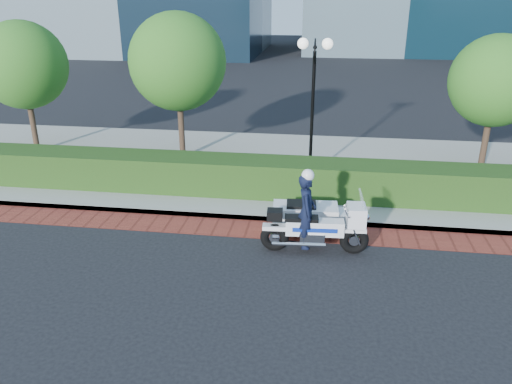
# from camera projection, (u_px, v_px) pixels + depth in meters

# --- Properties ---
(ground) EXTENTS (120.00, 120.00, 0.00)m
(ground) POSITION_uv_depth(u_px,v_px,m) (255.00, 259.00, 11.23)
(ground) COLOR black
(ground) RESTS_ON ground
(brick_strip) EXTENTS (60.00, 1.00, 0.01)m
(brick_strip) POSITION_uv_depth(u_px,v_px,m) (264.00, 230.00, 12.60)
(brick_strip) COLOR maroon
(brick_strip) RESTS_ON ground
(sidewalk) EXTENTS (60.00, 8.00, 0.15)m
(sidewalk) POSITION_uv_depth(u_px,v_px,m) (280.00, 169.00, 16.70)
(sidewalk) COLOR gray
(sidewalk) RESTS_ON ground
(hedge_main) EXTENTS (18.00, 1.20, 1.00)m
(hedge_main) POSITION_uv_depth(u_px,v_px,m) (273.00, 177.00, 14.29)
(hedge_main) COLOR #123311
(hedge_main) RESTS_ON sidewalk
(lamppost) EXTENTS (1.02, 0.70, 4.21)m
(lamppost) POSITION_uv_depth(u_px,v_px,m) (313.00, 87.00, 14.76)
(lamppost) COLOR black
(lamppost) RESTS_ON sidewalk
(tree_a) EXTENTS (3.00, 3.00, 4.58)m
(tree_a) POSITION_uv_depth(u_px,v_px,m) (23.00, 65.00, 17.14)
(tree_a) COLOR #332319
(tree_a) RESTS_ON sidewalk
(tree_b) EXTENTS (3.20, 3.20, 4.89)m
(tree_b) POSITION_uv_depth(u_px,v_px,m) (178.00, 62.00, 16.35)
(tree_b) COLOR #332319
(tree_b) RESTS_ON sidewalk
(tree_c) EXTENTS (2.80, 2.80, 4.30)m
(tree_c) POSITION_uv_depth(u_px,v_px,m) (496.00, 81.00, 15.21)
(tree_c) COLOR #332319
(tree_c) RESTS_ON sidewalk
(police_motorcycle) EXTENTS (2.49, 1.76, 2.02)m
(police_motorcycle) POSITION_uv_depth(u_px,v_px,m) (310.00, 218.00, 11.64)
(police_motorcycle) COLOR black
(police_motorcycle) RESTS_ON ground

